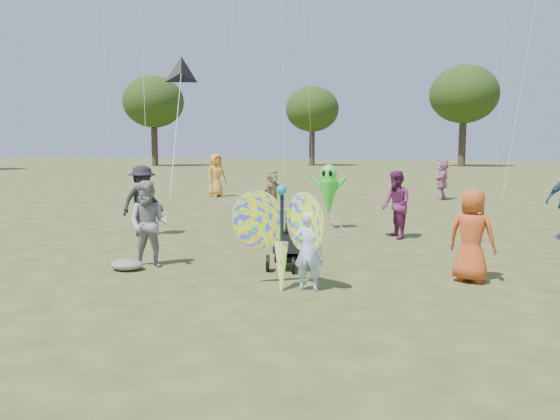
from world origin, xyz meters
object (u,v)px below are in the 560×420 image
at_px(butterfly_kite, 281,236).
at_px(alien_kite, 329,193).
at_px(crowd_d, 273,190).
at_px(crowd_j, 442,179).
at_px(crowd_a, 472,235).
at_px(crowd_b, 143,201).
at_px(crowd_e, 396,205).
at_px(adult_man, 149,224).
at_px(jogging_stroller, 288,235).
at_px(child_girl, 308,251).
at_px(crowd_g, 216,175).

bearing_deg(butterfly_kite, alien_kite, 97.53).
xyz_separation_m(crowd_d, crowd_j, (5.30, 5.91, 0.15)).
bearing_deg(crowd_a, crowd_b, 1.02).
distance_m(crowd_b, crowd_e, 6.19).
relative_size(adult_man, crowd_b, 0.91).
bearing_deg(crowd_j, alien_kite, -15.66).
relative_size(jogging_stroller, alien_kite, 0.64).
bearing_deg(crowd_b, crowd_a, -83.05).
relative_size(crowd_j, butterfly_kite, 0.94).
bearing_deg(adult_man, crowd_d, 83.69).
distance_m(crowd_e, butterfly_kite, 5.38).
xyz_separation_m(adult_man, crowd_b, (-2.08, 2.98, 0.08)).
bearing_deg(alien_kite, crowd_a, -53.08).
xyz_separation_m(child_girl, crowd_g, (-8.19, 13.69, 0.32)).
height_order(crowd_g, jogging_stroller, crowd_g).
height_order(child_girl, crowd_a, crowd_a).
height_order(adult_man, crowd_g, crowd_g).
relative_size(crowd_d, alien_kite, 0.81).
height_order(crowd_g, butterfly_kite, crowd_g).
xyz_separation_m(crowd_a, crowd_d, (-6.46, 8.25, -0.06)).
distance_m(adult_man, butterfly_kite, 2.87).
distance_m(jogging_stroller, alien_kite, 4.87).
height_order(child_girl, alien_kite, alien_kite).
xyz_separation_m(adult_man, crowd_g, (-4.97, 13.08, 0.14)).
bearing_deg(crowd_a, butterfly_kite, 43.73).
relative_size(child_girl, butterfly_kite, 0.68).
xyz_separation_m(crowd_a, alien_kite, (-3.62, 4.82, 0.20)).
bearing_deg(crowd_g, jogging_stroller, -113.35).
xyz_separation_m(child_girl, adult_man, (-3.23, 0.61, 0.18)).
distance_m(crowd_a, crowd_d, 10.48).
distance_m(adult_man, alien_kite, 5.94).
distance_m(crowd_a, crowd_j, 14.21).
relative_size(crowd_b, alien_kite, 1.00).
height_order(adult_man, crowd_e, crowd_e).
distance_m(crowd_b, crowd_g, 10.50).
height_order(crowd_a, jogging_stroller, crowd_a).
xyz_separation_m(child_girl, alien_kite, (-1.26, 6.22, 0.35)).
xyz_separation_m(crowd_d, butterfly_kite, (3.66, -9.66, 0.13)).
bearing_deg(child_girl, crowd_b, -37.98).
relative_size(crowd_e, butterfly_kite, 0.90).
bearing_deg(crowd_j, crowd_a, 3.82).
bearing_deg(crowd_j, jogging_stroller, -8.91).
xyz_separation_m(crowd_d, crowd_g, (-4.11, 4.05, 0.23)).
relative_size(crowd_g, alien_kite, 1.08).
height_order(crowd_a, crowd_b, crowd_b).
relative_size(child_girl, crowd_d, 0.88).
xyz_separation_m(crowd_j, butterfly_kite, (-1.65, -15.57, -0.02)).
distance_m(crowd_d, crowd_g, 5.77).
bearing_deg(crowd_g, crowd_b, -128.39).
distance_m(jogging_stroller, butterfly_kite, 1.46).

